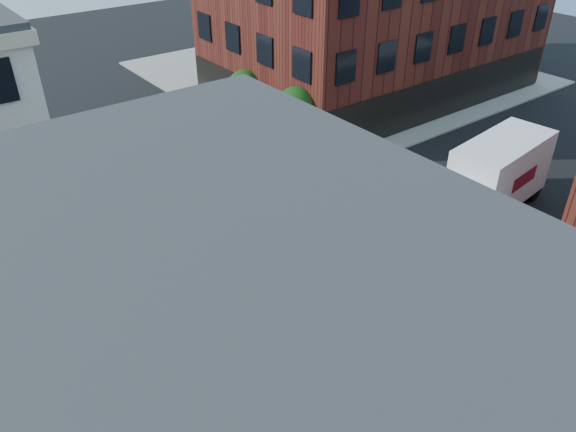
% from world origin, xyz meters
% --- Properties ---
extents(ground, '(120.00, 120.00, 0.00)m').
position_xyz_m(ground, '(0.00, 0.00, 0.00)').
color(ground, black).
rests_on(ground, ground).
extents(sidewalk_ne, '(30.00, 30.00, 0.15)m').
position_xyz_m(sidewalk_ne, '(21.00, 21.00, 0.07)').
color(sidewalk_ne, gray).
rests_on(sidewalk_ne, ground).
extents(building_ne, '(25.00, 16.00, 12.00)m').
position_xyz_m(building_ne, '(20.50, 16.00, 6.00)').
color(building_ne, '#3F130F').
rests_on(building_ne, ground).
extents(tree_near, '(2.69, 2.69, 4.49)m').
position_xyz_m(tree_near, '(7.56, 9.98, 3.16)').
color(tree_near, black).
rests_on(tree_near, ground).
extents(tree_far, '(2.43, 2.43, 4.07)m').
position_xyz_m(tree_far, '(7.56, 15.98, 2.87)').
color(tree_far, black).
rests_on(tree_far, ground).
extents(signal_pole, '(1.29, 1.24, 4.60)m').
position_xyz_m(signal_pole, '(-6.72, -6.68, 2.86)').
color(signal_pole, black).
rests_on(signal_pole, ground).
extents(box_truck, '(9.38, 3.77, 4.15)m').
position_xyz_m(box_truck, '(11.40, -2.38, 2.16)').
color(box_truck, white).
rests_on(box_truck, ground).
extents(traffic_cone, '(0.48, 0.48, 0.72)m').
position_xyz_m(traffic_cone, '(-5.70, -4.71, 0.35)').
color(traffic_cone, red).
rests_on(traffic_cone, ground).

